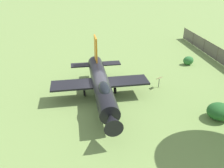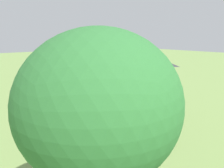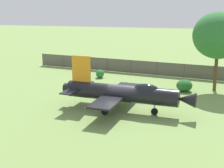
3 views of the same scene
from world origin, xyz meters
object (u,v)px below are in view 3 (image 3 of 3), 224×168
(display_jet, at_px, (125,93))
(shrub_by_tree, at_px, (184,86))
(shade_tree, at_px, (219,35))
(info_plaque, at_px, (125,85))
(shrub_near_fence, at_px, (100,74))

(display_jet, relative_size, shrub_by_tree, 6.41)
(shade_tree, relative_size, info_plaque, 7.50)
(display_jet, bearing_deg, shrub_by_tree, 65.12)
(shade_tree, bearing_deg, shrub_near_fence, 78.01)
(display_jet, distance_m, shrub_by_tree, 9.63)
(display_jet, xyz_separation_m, shrub_by_tree, (8.24, -4.88, -1.06))
(shrub_by_tree, bearing_deg, shade_tree, -71.29)
(display_jet, bearing_deg, shrub_near_fence, 121.43)
(shrub_near_fence, height_order, shrub_by_tree, shrub_by_tree)
(shade_tree, relative_size, shrub_by_tree, 4.54)
(shade_tree, distance_m, info_plaque, 11.18)
(shade_tree, bearing_deg, shrub_by_tree, 108.71)
(info_plaque, bearing_deg, shrub_by_tree, -70.80)
(display_jet, relative_size, info_plaque, 10.60)
(shrub_near_fence, bearing_deg, display_jet, -154.30)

